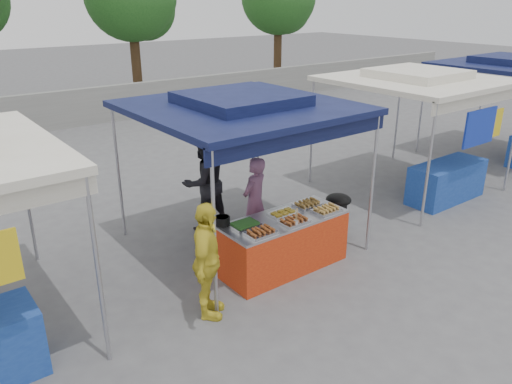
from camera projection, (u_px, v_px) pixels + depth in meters
ground_plane at (279, 264)px, 7.91m from camera, size 80.00×80.00×0.00m
back_wall at (58, 110)px, 15.83m from camera, size 40.00×0.25×1.20m
main_canopy at (242, 106)px, 7.76m from camera, size 3.20×3.20×2.57m
neighbor_stall_right at (430, 119)px, 10.29m from camera, size 3.20×3.20×2.57m
tree_3 at (280, 0)px, 21.91m from camera, size 3.37×3.28×5.63m
vendor_table at (284, 243)px, 7.68m from camera, size 2.00×0.80×0.85m
food_tray_fl at (261, 232)px, 6.98m from camera, size 0.42×0.30×0.07m
food_tray_fm at (294, 221)px, 7.33m from camera, size 0.42×0.30×0.07m
food_tray_fr at (327, 210)px, 7.71m from camera, size 0.42×0.30×0.07m
food_tray_bl at (245, 225)px, 7.21m from camera, size 0.42×0.30×0.07m
food_tray_bm at (283, 213)px, 7.59m from camera, size 0.42×0.30×0.07m
food_tray_br at (308, 204)px, 7.92m from camera, size 0.42×0.30×0.07m
cooking_pot at (222, 221)px, 7.27m from camera, size 0.22×0.22×0.13m
skewer_cup at (296, 223)px, 7.25m from camera, size 0.07×0.07×0.09m
wok_burner at (338, 210)px, 8.80m from camera, size 0.45×0.45×0.75m
crate_left at (244, 253)px, 7.98m from camera, size 0.46×0.32×0.28m
crate_right at (272, 238)px, 8.47m from camera, size 0.49×0.34×0.29m
crate_stacked at (272, 222)px, 8.37m from camera, size 0.48×0.33×0.29m
vendor_woman at (255, 201)px, 8.35m from camera, size 0.65×0.53×1.53m
helper_man at (204, 182)px, 8.86m from camera, size 0.89×0.71×1.77m
customer_person at (207, 262)px, 6.37m from camera, size 0.91×0.97×1.61m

